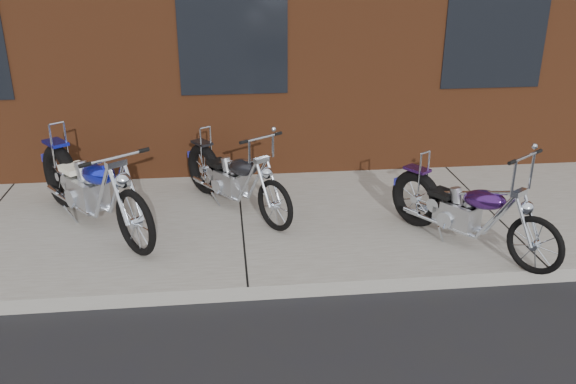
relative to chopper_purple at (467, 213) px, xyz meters
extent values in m
plane|color=black|center=(-2.34, -0.62, -0.52)|extent=(120.00, 120.00, 0.00)
cube|color=gray|center=(-2.34, 0.88, -0.45)|extent=(22.00, 3.00, 0.15)
torus|color=black|center=(-0.30, 0.43, -0.04)|extent=(0.48, 0.61, 0.66)
torus|color=black|center=(0.52, -0.75, -0.08)|extent=(0.39, 0.53, 0.59)
cube|color=#9B9B9B|center=(0.03, -0.05, -0.05)|extent=(0.42, 0.45, 0.27)
ellipsoid|color=#401B64|center=(0.18, -0.26, 0.21)|extent=(0.48, 0.55, 0.28)
cube|color=black|center=(-0.10, 0.15, 0.13)|extent=(0.33, 0.34, 0.05)
cylinder|color=silver|center=(0.45, -0.65, 0.16)|extent=(0.18, 0.24, 0.49)
cylinder|color=silver|center=(0.39, -0.56, 0.77)|extent=(0.43, 0.31, 0.03)
cylinder|color=silver|center=(-0.26, 0.37, 0.30)|extent=(0.03, 0.03, 0.44)
cylinder|color=silver|center=(0.01, 0.18, -0.17)|extent=(0.50, 0.70, 0.04)
torus|color=black|center=(-4.38, 1.41, 0.02)|extent=(0.60, 0.72, 0.79)
torus|color=black|center=(-3.34, 0.05, -0.02)|extent=(0.49, 0.61, 0.71)
cube|color=#9B9B9B|center=(-3.96, 0.86, 0.01)|extent=(0.51, 0.53, 0.33)
ellipsoid|color=#1723D7|center=(-3.77, 0.61, 0.33)|extent=(0.59, 0.65, 0.34)
cube|color=beige|center=(-4.13, 1.08, 0.23)|extent=(0.39, 0.40, 0.07)
cylinder|color=silver|center=(-3.42, 0.16, 0.27)|extent=(0.23, 0.28, 0.59)
cylinder|color=silver|center=(-3.51, 0.27, 0.62)|extent=(0.50, 0.39, 0.03)
cylinder|color=silver|center=(-4.33, 1.34, 0.44)|extent=(0.03, 0.03, 0.52)
cylinder|color=silver|center=(-4.00, 1.13, -0.13)|extent=(0.64, 0.81, 0.05)
torus|color=black|center=(-2.70, 1.67, -0.04)|extent=(0.47, 0.62, 0.66)
torus|color=black|center=(-1.89, 0.48, -0.08)|extent=(0.39, 0.53, 0.59)
cube|color=#9B9B9B|center=(-2.37, 1.19, -0.05)|extent=(0.42, 0.45, 0.27)
ellipsoid|color=black|center=(-2.23, 0.97, 0.21)|extent=(0.48, 0.55, 0.28)
cube|color=black|center=(-2.50, 1.38, 0.13)|extent=(0.32, 0.33, 0.05)
cylinder|color=silver|center=(-1.96, 0.58, 0.16)|extent=(0.18, 0.24, 0.49)
cylinder|color=silver|center=(-2.02, 0.67, 0.66)|extent=(0.43, 0.30, 0.03)
cylinder|color=silver|center=(-2.66, 1.61, 0.30)|extent=(0.03, 0.03, 0.44)
cylinder|color=silver|center=(-2.39, 1.41, -0.17)|extent=(0.50, 0.70, 0.04)
camera|label=1|loc=(-2.50, -5.59, 2.63)|focal=38.00mm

